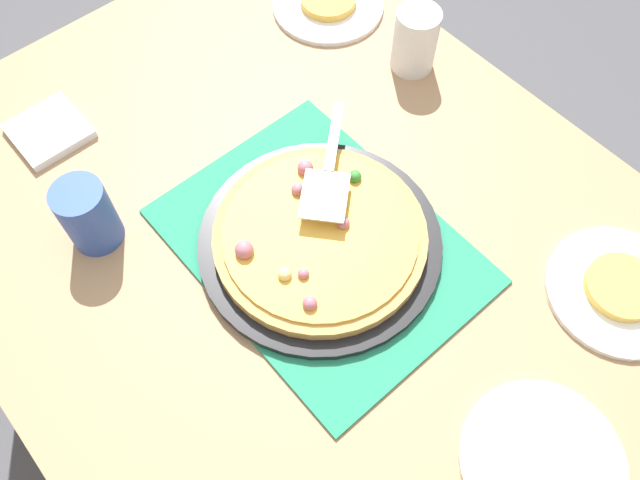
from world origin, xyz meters
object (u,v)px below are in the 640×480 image
pizza (319,236)px  cup_far (415,40)px  pizza_server (329,170)px  napkin_stack (49,131)px  plate_far_right (328,6)px  cup_near (88,215)px  plate_near_left (619,291)px  pizza_pan (320,242)px  served_slice_left (622,287)px  plate_side (542,462)px  served_slice_right (328,0)px

pizza → cup_far: 0.43m
pizza_server → napkin_stack: 0.51m
plate_far_right → cup_near: 0.64m
cup_near → plate_near_left: bearing=42.0°
cup_near → napkin_stack: cup_near is taller
napkin_stack → cup_far: bearing=63.6°
plate_near_left → cup_near: (-0.60, -0.54, 0.06)m
pizza_pan → served_slice_left: 0.46m
napkin_stack → plate_near_left: bearing=30.8°
pizza_pan → napkin_stack: size_ratio=3.17×
pizza_server → cup_near: bearing=-119.0°
plate_far_right → plate_side: (0.84, -0.36, 0.00)m
cup_near → served_slice_left: bearing=42.0°
plate_far_right → cup_near: cup_near is taller
plate_far_right → pizza: bearing=-42.7°
plate_side → served_slice_right: 0.92m
pizza_pan → cup_near: 0.35m
pizza_pan → cup_near: cup_near is taller
pizza_pan → pizza: (-0.00, -0.00, 0.02)m
plate_near_left → plate_far_right: bearing=173.9°
pizza → pizza_server: bearing=130.5°
served_slice_right → cup_far: bearing=4.0°
cup_far → served_slice_right: bearing=-176.0°
served_slice_left → cup_far: bearing=169.9°
pizza_pan → plate_near_left: bearing=39.1°
plate_side → plate_far_right: bearing=156.7°
served_slice_left → cup_far: cup_far is taller
pizza → plate_near_left: 0.46m
pizza → pizza_server: pizza_server is taller
plate_far_right → served_slice_left: bearing=-6.1°
plate_far_right → napkin_stack: 0.58m
plate_near_left → cup_far: (-0.54, 0.10, 0.06)m
served_slice_right → pizza_pan: bearing=-42.6°
pizza_server → served_slice_left: bearing=27.2°
served_slice_left → cup_near: 0.81m
plate_near_left → plate_side: (0.08, -0.28, 0.00)m
plate_near_left → plate_side: 0.29m
plate_near_left → pizza_server: size_ratio=1.09×
served_slice_left → cup_near: size_ratio=0.92×
plate_near_left → cup_near: cup_near is taller
served_slice_right → served_slice_left: bearing=-6.1°
plate_near_left → pizza_pan: bearing=-140.9°
pizza_pan → served_slice_left: served_slice_left is taller
pizza_pan → plate_side: 0.44m
pizza_pan → pizza_server: 0.11m
served_slice_left → plate_far_right: bearing=173.9°
pizza_pan → cup_near: (-0.25, -0.25, 0.05)m
pizza → cup_far: bearing=115.3°
plate_near_left → served_slice_right: (-0.76, 0.08, 0.01)m
pizza → plate_far_right: pizza is taller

